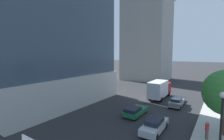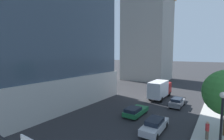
{
  "view_description": "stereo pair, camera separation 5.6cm",
  "coord_description": "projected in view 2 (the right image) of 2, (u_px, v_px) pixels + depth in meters",
  "views": [
    {
      "loc": [
        7.32,
        0.14,
        8.36
      ],
      "look_at": [
        -0.86,
        12.38,
        6.93
      ],
      "focal_mm": 26.36,
      "sensor_mm": 36.0,
      "label": 1
    },
    {
      "loc": [
        7.37,
        0.17,
        8.36
      ],
      "look_at": [
        -0.86,
        12.38,
        6.93
      ],
      "focal_mm": 26.36,
      "sensor_mm": 36.0,
      "label": 2
    }
  ],
  "objects": [
    {
      "name": "pedestrian_red_shirt",
      "position": [
        207.0,
        130.0,
        15.77
      ],
      "size": [
        0.34,
        0.34,
        1.79
      ],
      "color": "brown",
      "rests_on": "sidewalk"
    },
    {
      "name": "car_green",
      "position": [
        135.0,
        111.0,
        22.32
      ],
      "size": [
        1.91,
        4.39,
        1.28
      ],
      "color": "#1E6638",
      "rests_on": "ground"
    },
    {
      "name": "car_silver",
      "position": [
        155.0,
        125.0,
        17.61
      ],
      "size": [
        1.72,
        4.78,
        1.47
      ],
      "color": "#B7B7BC",
      "rests_on": "ground"
    },
    {
      "name": "sidewalk",
      "position": [
        222.0,
        135.0,
        16.95
      ],
      "size": [
        5.16,
        120.0,
        0.15
      ],
      "primitive_type": "cube",
      "color": "#B2AFA8",
      "rests_on": "ground"
    },
    {
      "name": "box_truck",
      "position": [
        160.0,
        89.0,
        30.78
      ],
      "size": [
        2.33,
        7.45,
        3.39
      ],
      "color": "#B21E1E",
      "rests_on": "ground"
    },
    {
      "name": "construction_building",
      "position": [
        148.0,
        31.0,
        53.38
      ],
      "size": [
        17.92,
        15.7,
        38.76
      ],
      "color": "#9E9B93",
      "rests_on": "ground"
    },
    {
      "name": "street_lamp",
      "position": [
        222.0,
        119.0,
        11.5
      ],
      "size": [
        0.44,
        0.44,
        5.6
      ],
      "color": "black",
      "rests_on": "sidewalk"
    },
    {
      "name": "car_gray",
      "position": [
        177.0,
        102.0,
        26.18
      ],
      "size": [
        1.72,
        4.27,
        1.42
      ],
      "color": "slate",
      "rests_on": "ground"
    }
  ]
}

